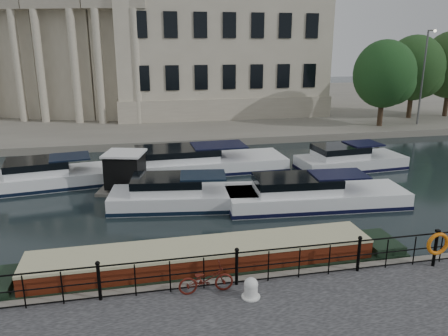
# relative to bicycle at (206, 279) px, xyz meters

# --- Properties ---
(ground_plane) EXTENTS (160.00, 160.00, 0.00)m
(ground_plane) POSITION_rel_bicycle_xyz_m (0.98, 2.49, -0.98)
(ground_plane) COLOR black
(ground_plane) RESTS_ON ground
(far_bank) EXTENTS (120.00, 42.00, 0.55)m
(far_bank) POSITION_rel_bicycle_xyz_m (0.98, 41.49, -0.70)
(far_bank) COLOR #6B665B
(far_bank) RESTS_ON ground_plane
(railing) EXTENTS (24.14, 0.14, 1.22)m
(railing) POSITION_rel_bicycle_xyz_m (0.98, 0.24, 0.22)
(railing) COLOR black
(railing) RESTS_ON near_quay
(civic_building) EXTENTS (53.55, 31.84, 16.85)m
(civic_building) POSITION_rel_bicycle_xyz_m (-0.02, 37.20, 6.06)
(civic_building) COLOR #ADA38C
(civic_building) RESTS_ON far_bank
(bicycle) EXTENTS (1.64, 0.60, 0.85)m
(bicycle) POSITION_rel_bicycle_xyz_m (0.00, 0.00, 0.00)
(bicycle) COLOR #4D140D
(bicycle) RESTS_ON near_quay
(mooring_bollard) EXTENTS (0.55, 0.55, 0.61)m
(mooring_bollard) POSITION_rel_bicycle_xyz_m (1.22, -0.51, -0.14)
(mooring_bollard) COLOR silver
(mooring_bollard) RESTS_ON near_quay
(life_ring_post) EXTENTS (0.79, 0.20, 1.29)m
(life_ring_post) POSITION_rel_bicycle_xyz_m (7.58, -0.04, 0.38)
(life_ring_post) COLOR black
(life_ring_post) RESTS_ON near_quay
(narrowboat) EXTENTS (14.22, 2.04, 1.52)m
(narrowboat) POSITION_rel_bicycle_xyz_m (0.23, 1.74, -0.61)
(narrowboat) COLOR black
(narrowboat) RESTS_ON ground_plane
(harbour_hut) EXTENTS (3.20, 2.89, 2.17)m
(harbour_hut) POSITION_rel_bicycle_xyz_m (-2.38, 11.45, -0.02)
(harbour_hut) COLOR #6B665B
(harbour_hut) RESTS_ON ground_plane
(cabin_cruisers) EXTENTS (24.69, 10.39, 1.99)m
(cabin_cruisers) POSITION_rel_bicycle_xyz_m (2.47, 11.59, -0.61)
(cabin_cruisers) COLOR white
(cabin_cruisers) RESTS_ON ground_plane
(trees) EXTENTS (14.63, 8.87, 8.17)m
(trees) POSITION_rel_bicycle_xyz_m (24.69, 25.36, 4.11)
(trees) COLOR black
(trees) RESTS_ON far_bank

